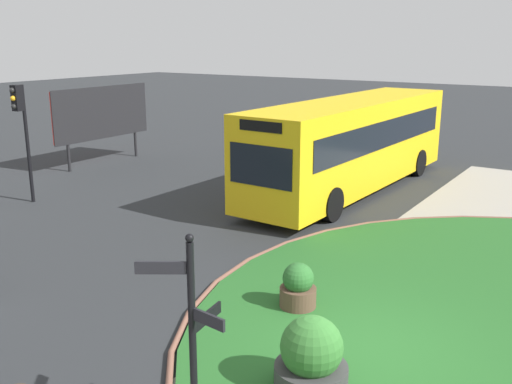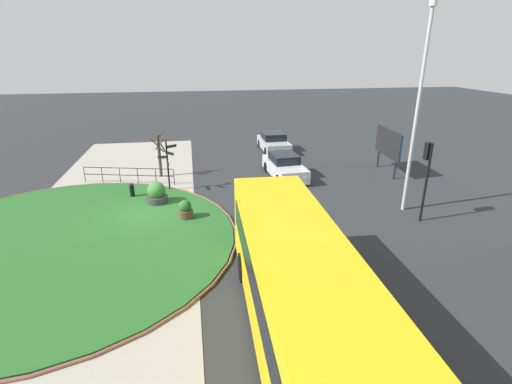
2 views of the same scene
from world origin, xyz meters
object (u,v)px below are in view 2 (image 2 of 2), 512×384
(street_tree_bare, at_px, (160,154))
(planter_near_signpost, at_px, (157,194))
(bus_yellow, at_px, (301,297))
(car_near_lane, at_px, (284,166))
(billboard_left, at_px, (388,143))
(bollard_foreground, at_px, (132,190))
(car_far_lane, at_px, (274,142))
(traffic_light_near, at_px, (427,164))
(signpost_directional, at_px, (168,162))
(planter_kerbside, at_px, (185,211))
(lamppost_tall, at_px, (418,108))

(street_tree_bare, bearing_deg, planter_near_signpost, 0.72)
(bus_yellow, distance_m, street_tree_bare, 16.45)
(car_near_lane, xyz_separation_m, planter_near_signpost, (3.25, -7.60, -0.15))
(bus_yellow, relative_size, billboard_left, 3.03)
(bollard_foreground, relative_size, car_far_lane, 0.20)
(billboard_left, height_order, street_tree_bare, street_tree_bare)
(bollard_foreground, bearing_deg, bus_yellow, 25.35)
(car_near_lane, height_order, traffic_light_near, traffic_light_near)
(signpost_directional, height_order, car_far_lane, signpost_directional)
(street_tree_bare, bearing_deg, car_near_lane, 79.62)
(bus_yellow, height_order, car_near_lane, bus_yellow)
(billboard_left, xyz_separation_m, street_tree_bare, (-1.66, -14.38, -0.44))
(car_near_lane, xyz_separation_m, planter_kerbside, (5.45, -6.14, -0.24))
(billboard_left, relative_size, street_tree_bare, 1.25)
(signpost_directional, relative_size, planter_near_signpost, 2.44)
(lamppost_tall, distance_m, planter_kerbside, 11.72)
(traffic_light_near, distance_m, lamppost_tall, 2.63)
(car_far_lane, bearing_deg, bollard_foreground, -49.08)
(billboard_left, relative_size, planter_kerbside, 3.72)
(traffic_light_near, relative_size, lamppost_tall, 0.39)
(bus_yellow, distance_m, planter_kerbside, 9.53)
(planter_kerbside, bearing_deg, street_tree_bare, -167.51)
(planter_kerbside, distance_m, street_tree_bare, 7.10)
(car_far_lane, distance_m, billboard_left, 9.19)
(signpost_directional, xyz_separation_m, planter_kerbside, (4.15, 0.88, -1.25))
(lamppost_tall, bearing_deg, bollard_foreground, -106.36)
(signpost_directional, distance_m, traffic_light_near, 13.23)
(car_near_lane, xyz_separation_m, traffic_light_near, (7.36, 4.70, 2.03))
(bollard_foreground, height_order, traffic_light_near, traffic_light_near)
(car_far_lane, height_order, planter_kerbside, car_far_lane)
(bus_yellow, xyz_separation_m, car_near_lane, (-14.42, 3.16, -0.98))
(car_near_lane, bearing_deg, bus_yellow, -16.42)
(car_far_lane, relative_size, planter_near_signpost, 3.49)
(lamppost_tall, xyz_separation_m, street_tree_bare, (-7.52, -12.28, -3.53))
(planter_near_signpost, bearing_deg, street_tree_bare, -179.28)
(bus_yellow, relative_size, car_far_lane, 2.62)
(billboard_left, relative_size, planter_near_signpost, 3.01)
(car_near_lane, relative_size, lamppost_tall, 0.48)
(car_far_lane, height_order, planter_near_signpost, car_far_lane)
(planter_near_signpost, bearing_deg, bus_yellow, 21.69)
(lamppost_tall, distance_m, billboard_left, 6.94)
(signpost_directional, relative_size, planter_kerbside, 3.02)
(bollard_foreground, bearing_deg, planter_near_signpost, 50.77)
(signpost_directional, distance_m, street_tree_bare, 2.78)
(traffic_light_near, bearing_deg, planter_kerbside, 75.39)
(car_near_lane, relative_size, billboard_left, 1.25)
(lamppost_tall, distance_m, street_tree_bare, 14.83)
(traffic_light_near, height_order, street_tree_bare, traffic_light_near)
(signpost_directional, bearing_deg, planter_near_signpost, -16.56)
(bollard_foreground, distance_m, street_tree_bare, 3.91)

